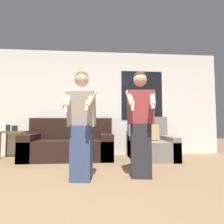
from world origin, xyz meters
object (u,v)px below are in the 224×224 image
couch (70,145)px  person_left (81,124)px  armchair (151,145)px  person_right (140,122)px  side_table (14,135)px

couch → person_left: bearing=-75.4°
armchair → couch: bearing=175.2°
couch → armchair: armchair is taller
person_left → armchair: bearing=44.4°
person_right → couch: bearing=131.3°
person_left → person_right: bearing=6.3°
armchair → person_left: person_left is taller
armchair → person_right: 1.53m
person_right → side_table: bearing=147.2°
couch → side_table: (-1.33, 0.22, 0.21)m
couch → person_left: 1.70m
armchair → person_left: size_ratio=0.62×
side_table → person_left: size_ratio=0.49×
side_table → couch: bearing=-9.4°
person_left → side_table: bearing=134.2°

